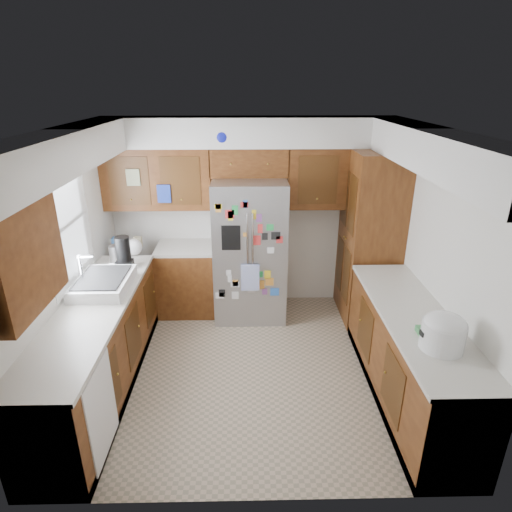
{
  "coord_description": "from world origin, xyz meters",
  "views": [
    {
      "loc": [
        -0.03,
        -3.85,
        2.88
      ],
      "look_at": [
        0.06,
        0.35,
        1.17
      ],
      "focal_mm": 30.0,
      "sensor_mm": 36.0,
      "label": 1
    }
  ],
  "objects_px": {
    "fridge": "(250,250)",
    "rice_cooker": "(444,331)",
    "pantry": "(370,238)",
    "paper_towel": "(452,338)"
  },
  "relations": [
    {
      "from": "rice_cooker",
      "to": "paper_towel",
      "type": "distance_m",
      "value": 0.08
    },
    {
      "from": "pantry",
      "to": "rice_cooker",
      "type": "distance_m",
      "value": 2.16
    },
    {
      "from": "rice_cooker",
      "to": "paper_towel",
      "type": "height_order",
      "value": "rice_cooker"
    },
    {
      "from": "pantry",
      "to": "rice_cooker",
      "type": "height_order",
      "value": "pantry"
    },
    {
      "from": "fridge",
      "to": "rice_cooker",
      "type": "relative_size",
      "value": 5.18
    },
    {
      "from": "pantry",
      "to": "paper_towel",
      "type": "relative_size",
      "value": 8.52
    },
    {
      "from": "pantry",
      "to": "fridge",
      "type": "relative_size",
      "value": 1.19
    },
    {
      "from": "rice_cooker",
      "to": "pantry",
      "type": "bearing_deg",
      "value": 89.99
    },
    {
      "from": "pantry",
      "to": "paper_towel",
      "type": "height_order",
      "value": "pantry"
    },
    {
      "from": "fridge",
      "to": "paper_towel",
      "type": "relative_size",
      "value": 7.14
    }
  ]
}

